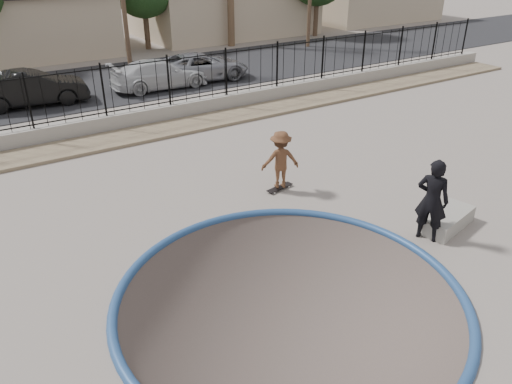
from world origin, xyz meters
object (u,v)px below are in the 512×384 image
object	(u,v)px
concrete_ledge	(447,220)
videographer	(432,200)
skateboard	(280,187)
car_d	(200,67)
skater	(280,163)
car_b	(32,88)
car_c	(160,74)

from	to	relation	value
concrete_ledge	videographer	bearing A→B (deg)	-175.65
skateboard	car_d	distance (m)	12.55
skater	skateboard	distance (m)	0.76
skater	concrete_ledge	world-z (taller)	skater
car_b	car_c	xyz separation A→B (m)	(5.56, -0.31, -0.07)
videographer	car_d	size ratio (longest dim) A/B	0.42
skater	car_b	world-z (taller)	skater
skateboard	car_c	distance (m)	11.78
car_d	car_b	bearing A→B (deg)	94.69
skater	concrete_ledge	size ratio (longest dim) A/B	1.02
skateboard	car_d	xyz separation A→B (m)	(3.63, 12.00, 0.64)
skater	car_d	world-z (taller)	skater
skater	car_d	bearing A→B (deg)	-86.05
skater	car_d	distance (m)	12.54
car_d	concrete_ledge	bearing A→B (deg)	179.72
car_d	car_c	bearing A→B (deg)	102.56
skateboard	car_b	xyz separation A→B (m)	(-4.21, 12.00, 0.70)
videographer	car_d	distance (m)	16.10
car_b	skateboard	bearing A→B (deg)	-155.04
videographer	car_b	xyz separation A→B (m)	(-5.65, 15.95, -0.24)
concrete_ledge	car_c	bearing A→B (deg)	93.30
videographer	concrete_ledge	xyz separation A→B (m)	(0.80, 0.06, -0.81)
concrete_ledge	car_d	xyz separation A→B (m)	(1.38, 15.89, 0.50)
skateboard	car_d	size ratio (longest dim) A/B	0.19
videographer	car_d	xyz separation A→B (m)	(2.18, 15.95, -0.30)
videographer	car_d	world-z (taller)	videographer
concrete_ledge	car_c	distance (m)	15.61
videographer	car_d	bearing A→B (deg)	-34.61
car_c	concrete_ledge	bearing A→B (deg)	-175.33
skateboard	videographer	world-z (taller)	videographer
videographer	car_b	bearing A→B (deg)	-7.30
concrete_ledge	car_d	bearing A→B (deg)	85.03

